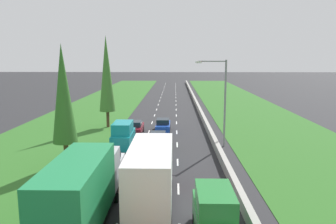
{
  "coord_description": "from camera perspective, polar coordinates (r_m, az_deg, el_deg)",
  "views": [
    {
      "loc": [
        1.46,
        -1.24,
        9.23
      ],
      "look_at": [
        0.46,
        48.31,
        1.01
      ],
      "focal_mm": 35.29,
      "sensor_mm": 36.0,
      "label": 1
    }
  ],
  "objects": [
    {
      "name": "ground_plane",
      "position": [
        61.95,
        -0.21,
        0.85
      ],
      "size": [
        300.0,
        300.0,
        0.0
      ],
      "primitive_type": "plane",
      "color": "#28282B",
      "rests_on": "ground"
    },
    {
      "name": "grass_verge_left",
      "position": [
        63.52,
        -11.7,
        0.88
      ],
      "size": [
        14.0,
        140.0,
        0.04
      ],
      "primitive_type": "cube",
      "color": "#2D6623",
      "rests_on": "ground"
    },
    {
      "name": "grass_verge_right",
      "position": [
        63.26,
        12.9,
        0.8
      ],
      "size": [
        14.0,
        140.0,
        0.04
      ],
      "primitive_type": "cube",
      "color": "#2D6623",
      "rests_on": "ground"
    },
    {
      "name": "median_barrier",
      "position": [
        62.02,
        5.06,
        1.21
      ],
      "size": [
        0.44,
        120.0,
        0.85
      ],
      "primitive_type": "cube",
      "color": "#9E9B93",
      "rests_on": "ground"
    },
    {
      "name": "lane_markings",
      "position": [
        61.95,
        -0.21,
        0.85
      ],
      "size": [
        3.64,
        116.0,
        0.01
      ],
      "color": "white",
      "rests_on": "ground"
    },
    {
      "name": "green_box_truck_left_lane",
      "position": [
        18.53,
        -14.52,
        -13.26
      ],
      "size": [
        2.46,
        9.4,
        4.18
      ],
      "color": "black",
      "rests_on": "ground"
    },
    {
      "name": "white_box_truck_centre_lane",
      "position": [
        20.33,
        -2.83,
        -10.88
      ],
      "size": [
        2.46,
        9.4,
        4.18
      ],
      "color": "black",
      "rests_on": "ground"
    },
    {
      "name": "teal_hatchback_centre_lane",
      "position": [
        28.49,
        -1.96,
        -7.73
      ],
      "size": [
        1.74,
        3.9,
        1.72
      ],
      "color": "teal",
      "rests_on": "ground"
    },
    {
      "name": "white_sedan_left_lane",
      "position": [
        27.17,
        -10.01,
        -8.79
      ],
      "size": [
        1.82,
        4.5,
        1.64
      ],
      "color": "white",
      "rests_on": "ground"
    },
    {
      "name": "green_hatchback_centre_lane",
      "position": [
        34.07,
        -1.72,
        -4.85
      ],
      "size": [
        1.74,
        3.9,
        1.72
      ],
      "color": "#237A33",
      "rests_on": "ground"
    },
    {
      "name": "blue_sedan_centre_lane",
      "position": [
        41.5,
        -0.87,
        -2.29
      ],
      "size": [
        1.82,
        4.5,
        1.64
      ],
      "color": "#1E47B7",
      "rests_on": "ground"
    },
    {
      "name": "teal_van_left_lane",
      "position": [
        33.81,
        -7.75,
        -4.07
      ],
      "size": [
        1.96,
        4.9,
        2.82
      ],
      "color": "teal",
      "rests_on": "ground"
    },
    {
      "name": "maroon_sedan_left_lane",
      "position": [
        40.24,
        -5.69,
        -2.71
      ],
      "size": [
        1.82,
        4.5,
        1.64
      ],
      "color": "maroon",
      "rests_on": "ground"
    },
    {
      "name": "green_van_right_lane",
      "position": [
        17.52,
        7.97,
        -17.23
      ],
      "size": [
        1.96,
        4.9,
        2.82
      ],
      "color": "#237A33",
      "rests_on": "ground"
    },
    {
      "name": "poplar_tree_second",
      "position": [
        28.39,
        -17.66,
        2.92
      ],
      "size": [
        2.06,
        2.06,
        10.38
      ],
      "color": "#4C3823",
      "rests_on": "ground"
    },
    {
      "name": "poplar_tree_third",
      "position": [
        44.04,
        -10.57,
        6.48
      ],
      "size": [
        2.1,
        2.1,
        12.1
      ],
      "color": "#4C3823",
      "rests_on": "ground"
    },
    {
      "name": "street_light_mast",
      "position": [
        34.4,
        9.28,
        2.62
      ],
      "size": [
        3.2,
        0.28,
        9.0
      ],
      "color": "gray",
      "rests_on": "ground"
    }
  ]
}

